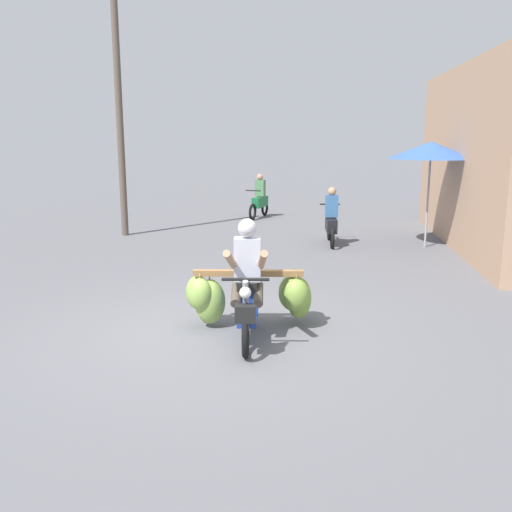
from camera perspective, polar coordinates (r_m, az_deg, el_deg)
The scene contains 6 objects.
ground_plane at distance 7.64m, azimuth -4.47°, elevation -7.85°, with size 120.00×120.00×0.00m, color slate.
motorbike_main_loaded at distance 7.59m, azimuth -0.70°, elevation -3.79°, with size 1.78×1.89×1.58m.
motorbike_distant_ahead_left at distance 18.16m, azimuth 0.38°, elevation 5.72°, with size 0.63×1.59×1.40m.
motorbike_distant_ahead_right at distance 13.69m, azimuth 7.64°, elevation 3.48°, with size 0.50×1.62×1.40m.
market_umbrella_near_shop at distance 13.74m, azimuth 17.34°, elevation 10.22°, with size 1.95×1.95×2.47m.
utility_pole at distance 15.18m, azimuth -13.73°, elevation 14.41°, with size 0.18×0.18×6.58m, color brown.
Camera 1 is at (1.39, -7.04, 2.61)m, focal length 39.40 mm.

